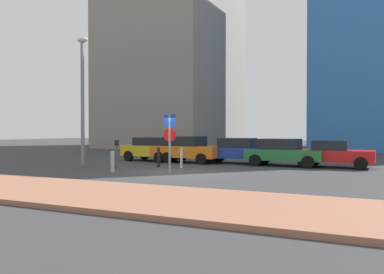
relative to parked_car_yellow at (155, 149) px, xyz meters
The scene contains 14 objects.
ground_plane 7.02m from the parked_car_yellow, 52.37° to the right, with size 120.00×120.00×0.00m, color #38383A.
sidewalk_brick 13.12m from the parked_car_yellow, 71.03° to the right, with size 40.00×4.16×0.14m, color #9E664C.
parked_car_yellow is the anchor object (origin of this frame).
parked_car_orange 2.26m from the parked_car_yellow, ahead, with size 4.21×2.19×1.58m.
parked_car_blue 5.32m from the parked_car_yellow, ahead, with size 4.24×2.00×1.49m.
parked_car_green 8.06m from the parked_car_yellow, ahead, with size 4.19×2.10×1.48m.
parked_car_red 10.61m from the parked_car_yellow, ahead, with size 3.97×2.04×1.41m.
parking_sign_post 7.50m from the parked_car_yellow, 54.41° to the right, with size 0.60×0.11×2.68m.
parking_meter 5.34m from the parked_car_yellow, 80.49° to the right, with size 0.18×0.14×1.45m.
street_lamp 5.87m from the parked_car_yellow, 115.66° to the right, with size 0.70×0.36×7.09m.
traffic_bollard_near 3.94m from the parked_car_yellow, 56.74° to the right, with size 0.14×0.14×1.04m, color black.
traffic_bollard_mid 6.90m from the parked_car_yellow, 75.96° to the right, with size 0.17×0.17×0.99m, color #B7B7BC.
traffic_bollard_far 4.98m from the parked_car_yellow, 43.71° to the right, with size 0.13×0.13×1.05m, color #B7B7BC.
building_under_construction 23.42m from the parked_car_yellow, 114.59° to the left, with size 12.18×15.74×19.35m, color gray.
Camera 1 is at (8.66, -16.33, 1.96)m, focal length 37.65 mm.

